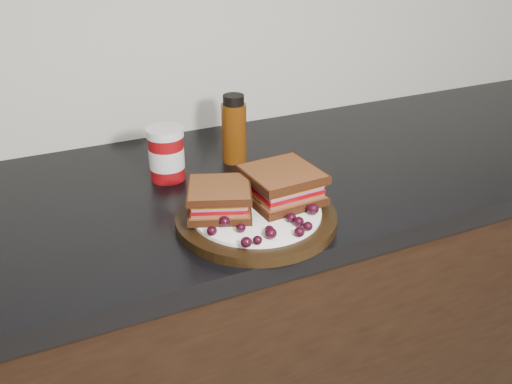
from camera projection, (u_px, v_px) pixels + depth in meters
base_cabinets at (231, 359)px, 1.35m from camera, size 3.96×0.58×0.86m
countertop at (226, 190)px, 1.15m from camera, size 3.98×0.60×0.04m
plate at (256, 218)px, 0.99m from camera, size 0.28×0.28×0.02m
sandwich_left at (220, 199)px, 0.97m from camera, size 0.14×0.14×0.05m
sandwich_right at (282, 185)px, 1.01m from camera, size 0.13×0.13×0.06m
grape_0 at (212, 231)px, 0.91m from camera, size 0.02×0.02×0.02m
grape_1 at (241, 228)px, 0.92m from camera, size 0.02×0.02×0.01m
grape_2 at (246, 242)px, 0.88m from camera, size 0.02×0.02×0.02m
grape_3 at (257, 240)px, 0.88m from camera, size 0.02×0.02×0.01m
grape_4 at (271, 233)px, 0.90m from camera, size 0.02×0.02×0.02m
grape_5 at (269, 230)px, 0.91m from camera, size 0.02×0.02×0.01m
grape_6 at (299, 232)px, 0.90m from camera, size 0.02×0.02×0.02m
grape_7 at (308, 226)px, 0.92m from camera, size 0.02×0.02×0.02m
grape_8 at (299, 222)px, 0.93m from camera, size 0.02×0.02×0.02m
grape_9 at (291, 217)px, 0.94m from camera, size 0.02×0.02×0.02m
grape_10 at (313, 209)px, 0.97m from camera, size 0.02×0.02×0.02m
grape_11 at (301, 203)px, 0.99m from camera, size 0.02×0.02×0.02m
grape_12 at (303, 198)px, 1.00m from camera, size 0.02×0.02×0.02m
grape_13 at (299, 189)px, 1.03m from camera, size 0.02×0.02×0.02m
grape_14 at (286, 191)px, 1.03m from camera, size 0.02×0.02×0.01m
grape_15 at (272, 191)px, 1.03m from camera, size 0.02×0.02×0.02m
grape_16 at (218, 198)px, 1.01m from camera, size 0.02×0.02×0.02m
grape_17 at (224, 203)px, 0.98m from camera, size 0.02×0.02×0.02m
grape_18 at (205, 214)px, 0.95m from camera, size 0.02×0.02×0.02m
grape_19 at (210, 215)px, 0.95m from camera, size 0.02×0.02×0.02m
grape_20 at (224, 221)px, 0.93m from camera, size 0.02×0.02×0.02m
grape_21 at (231, 204)px, 0.99m from camera, size 0.02×0.02×0.02m
grape_22 at (224, 210)px, 0.97m from camera, size 0.02×0.02×0.01m
grape_23 at (205, 212)px, 0.96m from camera, size 0.02×0.02×0.02m
condiment_jar at (166, 154)px, 1.13m from camera, size 0.08×0.08×0.11m
oil_bottle at (234, 129)px, 1.20m from camera, size 0.07×0.07×0.15m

